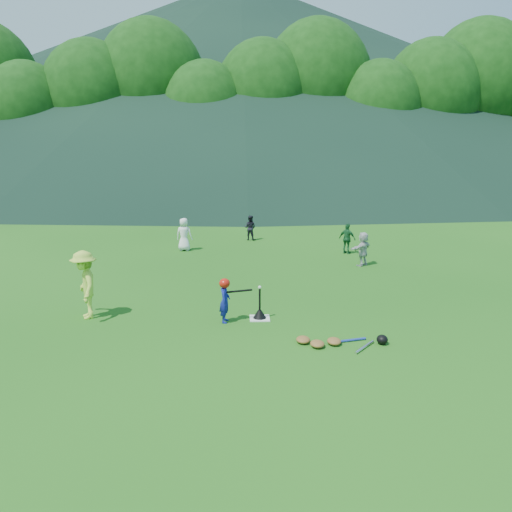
{
  "coord_description": "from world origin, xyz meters",
  "views": [
    {
      "loc": [
        -0.44,
        -10.7,
        3.83
      ],
      "look_at": [
        0.0,
        2.5,
        0.9
      ],
      "focal_mm": 35.0,
      "sensor_mm": 36.0,
      "label": 1
    }
  ],
  "objects": [
    {
      "name": "fielder_b",
      "position": [
        -0.01,
        9.63,
        0.51
      ],
      "size": [
        0.61,
        0.54,
        1.03
      ],
      "primitive_type": "imported",
      "rotation": [
        0.0,
        0.0,
        2.77
      ],
      "color": "black",
      "rests_on": "ground"
    },
    {
      "name": "fielder_d",
      "position": [
        3.56,
        5.02,
        0.55
      ],
      "size": [
        0.96,
        0.95,
        1.11
      ],
      "primitive_type": "imported",
      "rotation": [
        0.0,
        0.0,
        3.91
      ],
      "color": "#BBBBBB",
      "rests_on": "ground"
    },
    {
      "name": "batting_tee",
      "position": [
        0.0,
        0.0,
        0.13
      ],
      "size": [
        0.3,
        0.3,
        0.68
      ],
      "color": "black",
      "rests_on": "home_plate"
    },
    {
      "name": "ground",
      "position": [
        0.0,
        0.0,
        0.0
      ],
      "size": [
        120.0,
        120.0,
        0.0
      ],
      "primitive_type": "plane",
      "color": "#1A5513",
      "rests_on": "ground"
    },
    {
      "name": "batter_gear",
      "position": [
        -0.75,
        -0.18,
        0.87
      ],
      "size": [
        0.73,
        0.26,
        0.33
      ],
      "color": "red",
      "rests_on": "ground"
    },
    {
      "name": "home_plate",
      "position": [
        0.0,
        0.0,
        0.01
      ],
      "size": [
        0.45,
        0.45,
        0.02
      ],
      "primitive_type": "cube",
      "color": "silver",
      "rests_on": "ground"
    },
    {
      "name": "tree_line",
      "position": [
        0.2,
        33.83,
        8.21
      ],
      "size": [
        70.04,
        11.4,
        14.82
      ],
      "color": "#382314",
      "rests_on": "ground"
    },
    {
      "name": "outfield_fence",
      "position": [
        0.0,
        28.0,
        0.7
      ],
      "size": [
        70.07,
        0.08,
        1.33
      ],
      "color": "gray",
      "rests_on": "ground"
    },
    {
      "name": "batter_child",
      "position": [
        -0.78,
        -0.18,
        0.48
      ],
      "size": [
        0.27,
        0.38,
        0.97
      ],
      "primitive_type": "imported",
      "rotation": [
        0.0,
        0.0,
        1.45
      ],
      "color": "navy",
      "rests_on": "ground"
    },
    {
      "name": "adult_coach",
      "position": [
        -3.92,
        0.2,
        0.78
      ],
      "size": [
        0.91,
        1.15,
        1.55
      ],
      "primitive_type": "imported",
      "rotation": [
        0.0,
        0.0,
        -1.19
      ],
      "color": "#B5D83F",
      "rests_on": "ground"
    },
    {
      "name": "baseball",
      "position": [
        0.0,
        0.0,
        0.74
      ],
      "size": [
        0.08,
        0.08,
        0.08
      ],
      "primitive_type": "sphere",
      "color": "white",
      "rests_on": "batting_tee"
    },
    {
      "name": "equipment_pile",
      "position": [
        1.41,
        -1.55,
        0.07
      ],
      "size": [
        1.8,
        0.78,
        0.19
      ],
      "color": "olive",
      "rests_on": "ground"
    },
    {
      "name": "distant_hills",
      "position": [
        -7.63,
        81.81,
        14.98
      ],
      "size": [
        155.0,
        140.0,
        32.0
      ],
      "color": "black",
      "rests_on": "ground"
    },
    {
      "name": "fielder_c",
      "position": [
        3.44,
        6.86,
        0.55
      ],
      "size": [
        0.66,
        0.61,
        1.09
      ],
      "primitive_type": "imported",
      "rotation": [
        0.0,
        0.0,
        2.45
      ],
      "color": "#1B5A2C",
      "rests_on": "ground"
    },
    {
      "name": "fielder_a",
      "position": [
        -2.5,
        7.6,
        0.61
      ],
      "size": [
        0.66,
        0.5,
        1.22
      ],
      "primitive_type": "imported",
      "rotation": [
        0.0,
        0.0,
        2.94
      ],
      "color": "white",
      "rests_on": "ground"
    }
  ]
}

